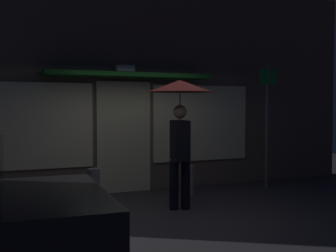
{
  "coord_description": "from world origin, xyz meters",
  "views": [
    {
      "loc": [
        -2.51,
        -6.06,
        1.72
      ],
      "look_at": [
        0.21,
        0.43,
        1.39
      ],
      "focal_mm": 46.3,
      "sensor_mm": 36.0,
      "label": 1
    }
  ],
  "objects_px": {
    "person_with_umbrella": "(180,109)",
    "sidewalk_bollard_2": "(94,189)",
    "sidewalk_bollard": "(188,181)",
    "street_sign_post": "(267,119)"
  },
  "relations": [
    {
      "from": "sidewalk_bollard",
      "to": "street_sign_post",
      "type": "bearing_deg",
      "value": 2.33
    },
    {
      "from": "street_sign_post",
      "to": "sidewalk_bollard",
      "type": "bearing_deg",
      "value": -177.67
    },
    {
      "from": "person_with_umbrella",
      "to": "sidewalk_bollard",
      "type": "distance_m",
      "value": 1.78
    },
    {
      "from": "person_with_umbrella",
      "to": "street_sign_post",
      "type": "relative_size",
      "value": 0.83
    },
    {
      "from": "person_with_umbrella",
      "to": "sidewalk_bollard_2",
      "type": "height_order",
      "value": "person_with_umbrella"
    },
    {
      "from": "street_sign_post",
      "to": "sidewalk_bollard",
      "type": "xyz_separation_m",
      "value": [
        -1.85,
        -0.08,
        -1.16
      ]
    },
    {
      "from": "sidewalk_bollard",
      "to": "sidewalk_bollard_2",
      "type": "height_order",
      "value": "sidewalk_bollard_2"
    },
    {
      "from": "person_with_umbrella",
      "to": "street_sign_post",
      "type": "distance_m",
      "value": 2.66
    },
    {
      "from": "street_sign_post",
      "to": "sidewalk_bollard_2",
      "type": "height_order",
      "value": "street_sign_post"
    },
    {
      "from": "person_with_umbrella",
      "to": "sidewalk_bollard",
      "type": "xyz_separation_m",
      "value": [
        0.6,
        0.94,
        -1.38
      ]
    }
  ]
}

